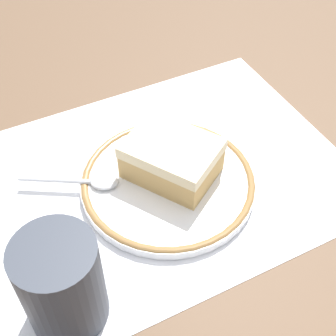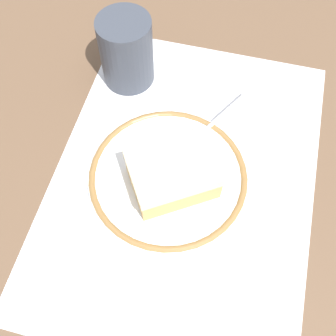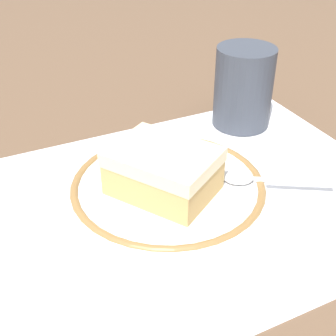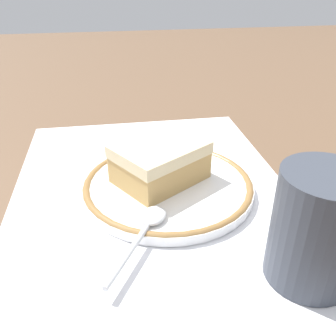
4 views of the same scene
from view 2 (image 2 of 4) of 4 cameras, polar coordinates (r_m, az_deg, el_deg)
ground_plane at (r=0.54m, az=2.21°, el=-1.32°), size 2.40×2.40×0.00m
placemat at (r=0.54m, az=2.21°, el=-1.28°), size 0.46×0.33×0.00m
plate at (r=0.53m, az=-0.00°, el=-1.24°), size 0.21×0.21×0.01m
cake_slice at (r=0.50m, az=0.65°, el=-0.85°), size 0.12×0.13×0.05m
spoon at (r=0.57m, az=5.48°, el=5.58°), size 0.11×0.07×0.01m
cup at (r=0.61m, az=-5.68°, el=15.19°), size 0.08×0.08×0.10m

